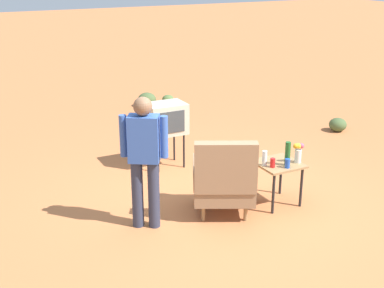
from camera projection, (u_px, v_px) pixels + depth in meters
ground_plane at (221, 206)px, 6.90m from camera, size 60.00×60.00×0.00m
armchair at (224, 179)px, 6.51m from camera, size 1.03×1.04×1.06m
side_table at (278, 169)px, 6.82m from camera, size 0.56×0.56×0.58m
tv_on_stand at (166, 119)px, 7.99m from camera, size 0.60×0.45×1.03m
person_standing at (144, 155)px, 6.07m from camera, size 0.50×0.38×1.64m
soda_can_blue at (287, 163)px, 6.61m from camera, size 0.07×0.07×0.12m
bottle_short_clear at (265, 158)px, 6.67m from camera, size 0.06×0.06×0.20m
bottle_wine_green at (288, 154)px, 6.66m from camera, size 0.07×0.07×0.32m
soda_can_red at (273, 163)px, 6.63m from camera, size 0.07×0.07×0.12m
flower_vase at (298, 152)px, 6.75m from camera, size 0.15×0.10×0.27m
shrub_near at (147, 100)px, 11.56m from camera, size 0.41×0.41×0.31m
shrub_mid at (168, 99)px, 11.79m from camera, size 0.27×0.27×0.21m
shrub_far at (338, 125)px, 9.89m from camera, size 0.34×0.34×0.26m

